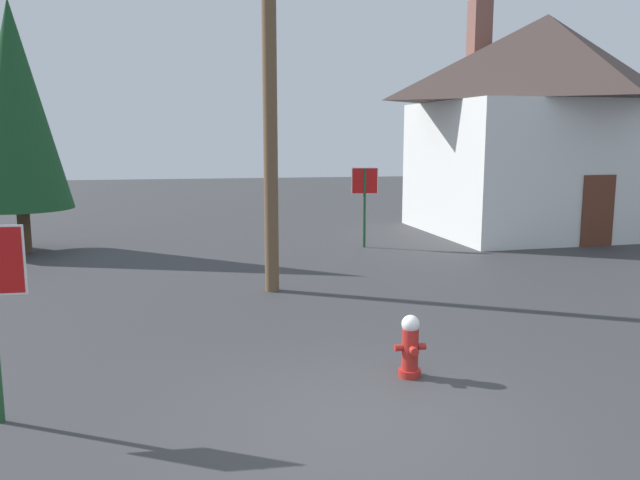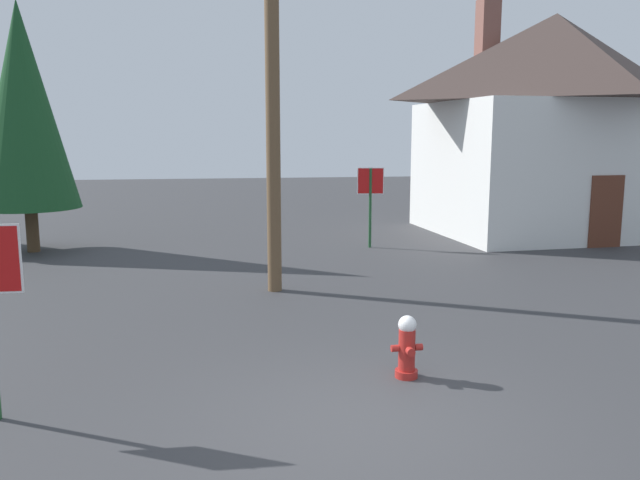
# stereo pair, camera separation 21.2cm
# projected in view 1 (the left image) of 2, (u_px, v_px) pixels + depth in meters

# --- Properties ---
(ground_plane) EXTENTS (80.00, 80.00, 0.10)m
(ground_plane) POSITION_uv_depth(u_px,v_px,m) (369.00, 428.00, 7.03)
(ground_plane) COLOR #38383A
(fire_hydrant) EXTENTS (0.41, 0.35, 0.82)m
(fire_hydrant) POSITION_uv_depth(u_px,v_px,m) (410.00, 347.00, 8.31)
(fire_hydrant) COLOR #AD231E
(fire_hydrant) RESTS_ON ground
(utility_pole) EXTENTS (1.60, 0.28, 9.78)m
(utility_pole) POSITION_uv_depth(u_px,v_px,m) (269.00, 29.00, 12.14)
(utility_pole) COLOR brown
(utility_pole) RESTS_ON ground
(stop_sign_far) EXTENTS (0.72, 0.13, 2.21)m
(stop_sign_far) POSITION_uv_depth(u_px,v_px,m) (365.00, 191.00, 17.69)
(stop_sign_far) COLOR #1E4C28
(stop_sign_far) RESTS_ON ground
(house) EXTENTS (8.03, 6.80, 7.30)m
(house) POSITION_uv_depth(u_px,v_px,m) (542.00, 121.00, 20.34)
(house) COLOR silver
(house) RESTS_ON ground
(pine_tree_tall_left) EXTENTS (2.60, 2.60, 6.51)m
(pine_tree_tall_left) POSITION_uv_depth(u_px,v_px,m) (15.00, 106.00, 16.51)
(pine_tree_tall_left) COLOR #4C3823
(pine_tree_tall_left) RESTS_ON ground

